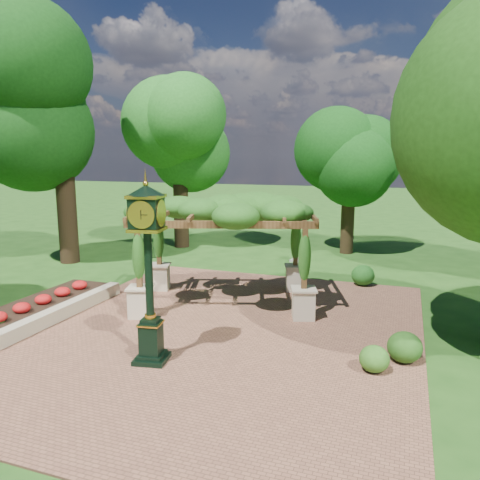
% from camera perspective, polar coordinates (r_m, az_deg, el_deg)
% --- Properties ---
extents(ground, '(120.00, 120.00, 0.00)m').
position_cam_1_polar(ground, '(11.62, -4.26, -12.86)').
color(ground, '#1E4714').
rests_on(ground, ground).
extents(brick_plaza, '(10.00, 12.00, 0.04)m').
position_cam_1_polar(brick_plaza, '(12.46, -2.37, -11.09)').
color(brick_plaza, brown).
rests_on(brick_plaza, ground).
extents(border_wall, '(0.35, 5.00, 0.40)m').
position_cam_1_polar(border_wall, '(14.31, -20.70, -8.15)').
color(border_wall, '#C6B793').
rests_on(border_wall, ground).
extents(flower_bed, '(1.50, 5.00, 0.36)m').
position_cam_1_polar(flower_bed, '(14.89, -23.36, -7.69)').
color(flower_bed, red).
rests_on(flower_bed, ground).
extents(pedestal_clock, '(0.92, 0.92, 4.00)m').
position_cam_1_polar(pedestal_clock, '(10.21, -11.13, -2.14)').
color(pedestal_clock, black).
rests_on(pedestal_clock, brick_plaza).
extents(pergola, '(6.11, 4.80, 3.36)m').
position_cam_1_polar(pergola, '(14.14, -1.95, 2.98)').
color(pergola, beige).
rests_on(pergola, brick_plaza).
extents(sundial, '(0.61, 0.61, 0.94)m').
position_cam_1_polar(sundial, '(20.47, 7.00, -1.47)').
color(sundial, gray).
rests_on(sundial, ground).
extents(shrub_front, '(0.78, 0.78, 0.57)m').
position_cam_1_polar(shrub_front, '(10.58, 16.05, -13.75)').
color(shrub_front, '#2F611B').
rests_on(shrub_front, brick_plaza).
extents(shrub_mid, '(0.87, 0.87, 0.69)m').
position_cam_1_polar(shrub_mid, '(11.21, 19.44, -12.22)').
color(shrub_mid, '#244F16').
rests_on(shrub_mid, brick_plaza).
extents(shrub_back, '(0.99, 0.99, 0.73)m').
position_cam_1_polar(shrub_back, '(17.05, 14.76, -4.17)').
color(shrub_back, '#1D5618').
rests_on(shrub_back, brick_plaza).
extents(tree_west_near, '(4.58, 4.58, 9.95)m').
position_cam_1_polar(tree_west_near, '(21.19, -21.14, 15.72)').
color(tree_west_near, black).
rests_on(tree_west_near, ground).
extents(tree_west_far, '(4.37, 4.37, 8.08)m').
position_cam_1_polar(tree_west_far, '(23.45, -7.40, 12.60)').
color(tree_west_far, '#2F2012').
rests_on(tree_west_far, ground).
extents(tree_north, '(3.66, 3.66, 6.97)m').
position_cam_1_polar(tree_north, '(22.25, 13.31, 10.59)').
color(tree_north, '#362615').
rests_on(tree_north, ground).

